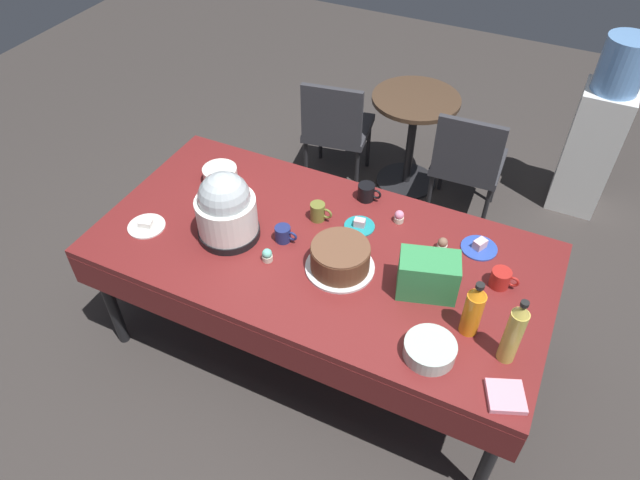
# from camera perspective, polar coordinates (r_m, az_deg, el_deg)

# --- Properties ---
(ground) EXTENTS (9.00, 9.00, 0.00)m
(ground) POSITION_cam_1_polar(r_m,az_deg,el_deg) (3.35, 0.00, -9.93)
(ground) COLOR #383330
(potluck_table) EXTENTS (2.20, 1.10, 0.75)m
(potluck_table) POSITION_cam_1_polar(r_m,az_deg,el_deg) (2.83, 0.00, -1.64)
(potluck_table) COLOR maroon
(potluck_table) RESTS_ON ground
(frosted_layer_cake) EXTENTS (0.32, 0.32, 0.14)m
(frosted_layer_cake) POSITION_cam_1_polar(r_m,az_deg,el_deg) (2.64, 2.01, -1.78)
(frosted_layer_cake) COLOR silver
(frosted_layer_cake) RESTS_ON potluck_table
(slow_cooker) EXTENTS (0.30, 0.30, 0.36)m
(slow_cooker) POSITION_cam_1_polar(r_m,az_deg,el_deg) (2.77, -9.28, 3.04)
(slow_cooker) COLOR black
(slow_cooker) RESTS_ON potluck_table
(glass_salad_bowl) EXTENTS (0.21, 0.21, 0.07)m
(glass_salad_bowl) POSITION_cam_1_polar(r_m,az_deg,el_deg) (2.39, 10.80, -10.60)
(glass_salad_bowl) COLOR #B2C6BC
(glass_salad_bowl) RESTS_ON potluck_table
(ceramic_snack_bowl) EXTENTS (0.19, 0.19, 0.09)m
(ceramic_snack_bowl) POSITION_cam_1_polar(r_m,az_deg,el_deg) (3.20, -9.83, 6.36)
(ceramic_snack_bowl) COLOR silver
(ceramic_snack_bowl) RESTS_ON potluck_table
(dessert_plate_white) EXTENTS (0.19, 0.19, 0.04)m
(dessert_plate_white) POSITION_cam_1_polar(r_m,az_deg,el_deg) (3.01, -16.79, 1.39)
(dessert_plate_white) COLOR white
(dessert_plate_white) RESTS_ON potluck_table
(dessert_plate_cobalt) EXTENTS (0.18, 0.18, 0.05)m
(dessert_plate_cobalt) POSITION_cam_1_polar(r_m,az_deg,el_deg) (2.87, 15.47, -0.64)
(dessert_plate_cobalt) COLOR #2D4CB2
(dessert_plate_cobalt) RESTS_ON potluck_table
(dessert_plate_teal) EXTENTS (0.15, 0.15, 0.05)m
(dessert_plate_teal) POSITION_cam_1_polar(r_m,az_deg,el_deg) (2.89, 3.92, 1.47)
(dessert_plate_teal) COLOR teal
(dessert_plate_teal) RESTS_ON potluck_table
(cupcake_mint) EXTENTS (0.05, 0.05, 0.07)m
(cupcake_mint) POSITION_cam_1_polar(r_m,az_deg,el_deg) (2.93, 7.83, 2.30)
(cupcake_mint) COLOR beige
(cupcake_mint) RESTS_ON potluck_table
(cupcake_berry) EXTENTS (0.05, 0.05, 0.07)m
(cupcake_berry) POSITION_cam_1_polar(r_m,az_deg,el_deg) (2.71, -5.24, -1.51)
(cupcake_berry) COLOR beige
(cupcake_berry) RESTS_ON potluck_table
(cupcake_cocoa) EXTENTS (0.05, 0.05, 0.07)m
(cupcake_cocoa) POSITION_cam_1_polar(r_m,az_deg,el_deg) (2.82, 12.01, -0.40)
(cupcake_cocoa) COLOR beige
(cupcake_cocoa) RESTS_ON potluck_table
(soda_bottle_ginger_ale) EXTENTS (0.07, 0.07, 0.34)m
(soda_bottle_ginger_ale) POSITION_cam_1_polar(r_m,az_deg,el_deg) (2.37, 18.61, -8.68)
(soda_bottle_ginger_ale) COLOR gold
(soda_bottle_ginger_ale) RESTS_ON potluck_table
(soda_bottle_orange_juice) EXTENTS (0.08, 0.08, 0.29)m
(soda_bottle_orange_juice) POSITION_cam_1_polar(r_m,az_deg,el_deg) (2.43, 14.92, -6.68)
(soda_bottle_orange_juice) COLOR orange
(soda_bottle_orange_juice) RESTS_ON potluck_table
(coffee_mug_black) EXTENTS (0.13, 0.09, 0.09)m
(coffee_mug_black) POSITION_cam_1_polar(r_m,az_deg,el_deg) (3.04, 4.63, 4.74)
(coffee_mug_black) COLOR black
(coffee_mug_black) RESTS_ON potluck_table
(coffee_mug_red) EXTENTS (0.13, 0.09, 0.09)m
(coffee_mug_red) POSITION_cam_1_polar(r_m,az_deg,el_deg) (2.71, 17.45, -3.65)
(coffee_mug_red) COLOR #B2231E
(coffee_mug_red) RESTS_ON potluck_table
(coffee_mug_navy) EXTENTS (0.12, 0.08, 0.08)m
(coffee_mug_navy) POSITION_cam_1_polar(r_m,az_deg,el_deg) (2.80, -3.64, 0.60)
(coffee_mug_navy) COLOR navy
(coffee_mug_navy) RESTS_ON potluck_table
(coffee_mug_olive) EXTENTS (0.12, 0.08, 0.10)m
(coffee_mug_olive) POSITION_cam_1_polar(r_m,az_deg,el_deg) (2.90, -0.17, 2.81)
(coffee_mug_olive) COLOR olive
(coffee_mug_olive) RESTS_ON potluck_table
(soda_carton) EXTENTS (0.30, 0.23, 0.20)m
(soda_carton) POSITION_cam_1_polar(r_m,az_deg,el_deg) (2.56, 10.62, -3.45)
(soda_carton) COLOR #338C4C
(soda_carton) RESTS_ON potluck_table
(paper_napkin_stack) EXTENTS (0.18, 0.18, 0.02)m
(paper_napkin_stack) POSITION_cam_1_polar(r_m,az_deg,el_deg) (2.37, 17.89, -14.49)
(paper_napkin_stack) COLOR pink
(paper_napkin_stack) RESTS_ON potluck_table
(maroon_chair_left) EXTENTS (0.51, 0.51, 0.85)m
(maroon_chair_left) POSITION_cam_1_polar(r_m,az_deg,el_deg) (4.11, 1.60, 11.23)
(maroon_chair_left) COLOR #333338
(maroon_chair_left) RESTS_ON ground
(maroon_chair_right) EXTENTS (0.46, 0.46, 0.85)m
(maroon_chair_right) POSITION_cam_1_polar(r_m,az_deg,el_deg) (3.90, 14.41, 7.68)
(maroon_chair_right) COLOR #333338
(maroon_chair_right) RESTS_ON ground
(round_cafe_table) EXTENTS (0.60, 0.60, 0.72)m
(round_cafe_table) POSITION_cam_1_polar(r_m,az_deg,el_deg) (4.15, 9.16, 11.12)
(round_cafe_table) COLOR #473323
(round_cafe_table) RESTS_ON ground
(water_cooler) EXTENTS (0.32, 0.32, 1.24)m
(water_cooler) POSITION_cam_1_polar(r_m,az_deg,el_deg) (4.27, 25.66, 9.54)
(water_cooler) COLOR silver
(water_cooler) RESTS_ON ground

